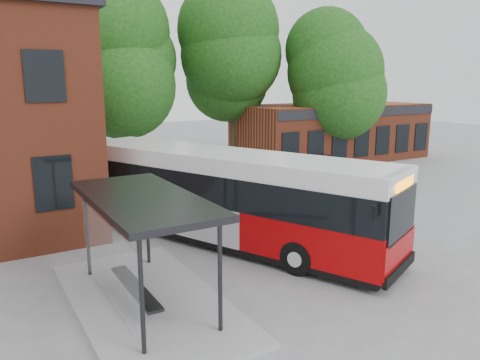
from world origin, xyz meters
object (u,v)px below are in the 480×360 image
bicycle_6 (314,168)px  bicycle_extra_0 (323,162)px  bicycle_0 (277,170)px  bicycle_1 (290,173)px  bus_shelter (145,250)px  bicycle_3 (296,170)px  bicycle_7 (322,163)px  bicycle_2 (291,173)px  bicycle_4 (297,168)px  bicycle_5 (313,164)px  city_bus (224,197)px

bicycle_6 → bicycle_extra_0: size_ratio=0.88×
bicycle_0 → bicycle_1: bearing=-173.8°
bus_shelter → bicycle_extra_0: bearing=36.4°
bicycle_1 → bicycle_6: bearing=-69.6°
bicycle_1 → bus_shelter: bearing=133.3°
bicycle_3 → bicycle_6: bicycle_3 is taller
bicycle_0 → bicycle_extra_0: bicycle_extra_0 is taller
bicycle_6 → bicycle_7: (1.18, 0.65, 0.12)m
bicycle_7 → bicycle_3: bearing=107.0°
bicycle_7 → bicycle_6: bearing=119.4°
bicycle_2 → bicycle_3: (0.79, 0.51, 0.04)m
bicycle_4 → bicycle_5: 1.68m
bicycle_2 → bicycle_7: bearing=-93.7°
bicycle_2 → city_bus: bearing=106.2°
bus_shelter → bicycle_5: (15.09, 11.69, -0.92)m
bus_shelter → bicycle_1: bearing=40.1°
bicycle_1 → bicycle_5: bearing=-60.7°
bicycle_7 → bicycle_extra_0: (0.13, 0.07, 0.01)m
bicycle_0 → bicycle_extra_0: bearing=-87.0°
bicycle_0 → bicycle_4: bearing=-97.4°
bicycle_5 → bicycle_3: bearing=107.8°
city_bus → bicycle_7: 14.50m
bicycle_2 → bicycle_extra_0: bearing=-93.5°
bicycle_extra_0 → bicycle_7: bearing=141.4°
bicycle_0 → bicycle_3: size_ratio=1.16×
city_bus → bicycle_5: bearing=13.6°
city_bus → bicycle_extra_0: size_ratio=6.92×
bicycle_3 → bicycle_5: (1.95, 0.80, 0.07)m
bus_shelter → bicycle_3: 17.09m
bicycle_2 → bicycle_4: size_ratio=0.86×
city_bus → bicycle_2: city_bus is taller
city_bus → bicycle_3: bearing=16.3°
bicycle_4 → bicycle_7: bicycle_7 is taller
city_bus → bicycle_4: city_bus is taller
bicycle_4 → bicycle_extra_0: size_ratio=1.03×
city_bus → bicycle_5: (11.02, 8.40, -1.09)m
bus_shelter → bicycle_6: (14.66, 11.04, -1.02)m
bicycle_7 → bicycle_extra_0: size_ratio=0.98×
bicycle_1 → bicycle_4: (1.23, 0.94, 0.04)m
city_bus → bicycle_1: (8.17, 7.01, -1.16)m
bicycle_0 → bicycle_2: (0.27, -0.97, -0.04)m
city_bus → bicycle_6: city_bus is taller
bicycle_2 → bicycle_3: 0.94m
bicycle_0 → bicycle_7: bicycle_7 is taller
bus_shelter → bicycle_6: 18.38m
bicycle_1 → bicycle_7: (3.59, 1.40, 0.08)m
bicycle_1 → bicycle_3: bearing=-53.2°
bicycle_0 → bicycle_7: (3.76, 0.35, 0.08)m
bus_shelter → bicycle_2: bearing=40.0°
bicycle_1 → bicycle_2: bearing=-49.1°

